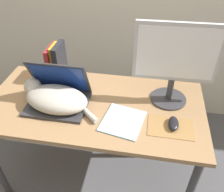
% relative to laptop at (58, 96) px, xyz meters
% --- Properties ---
extents(desk, '(1.31, 0.65, 0.72)m').
position_rel_laptop_xyz_m(desk, '(0.21, 0.02, -0.13)').
color(desk, '#93704C').
rests_on(desk, ground_plane).
extents(laptop, '(0.35, 0.28, 0.27)m').
position_rel_laptop_xyz_m(laptop, '(0.00, 0.00, 0.00)').
color(laptop, '#2D2D33').
rests_on(laptop, desk).
extents(cat, '(0.48, 0.27, 0.14)m').
position_rel_laptop_xyz_m(cat, '(-0.01, -0.04, 0.01)').
color(cat, '#B2ADA3').
rests_on(cat, desk).
extents(external_monitor, '(0.46, 0.22, 0.49)m').
position_rel_laptop_xyz_m(external_monitor, '(0.65, 0.14, 0.22)').
color(external_monitor, '#333338').
rests_on(external_monitor, desk).
extents(mousepad, '(0.24, 0.16, 0.00)m').
position_rel_laptop_xyz_m(mousepad, '(0.66, -0.10, -0.05)').
color(mousepad, olive).
rests_on(mousepad, desk).
extents(computer_mouse, '(0.06, 0.11, 0.03)m').
position_rel_laptop_xyz_m(computer_mouse, '(0.67, -0.09, -0.03)').
color(computer_mouse, black).
rests_on(computer_mouse, mousepad).
extents(book_row, '(0.09, 0.17, 0.25)m').
position_rel_laptop_xyz_m(book_row, '(-0.10, 0.26, 0.07)').
color(book_row, maroon).
rests_on(book_row, desk).
extents(notepad, '(0.25, 0.27, 0.01)m').
position_rel_laptop_xyz_m(notepad, '(0.40, -0.10, -0.05)').
color(notepad, '#99C6E0').
rests_on(notepad, desk).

